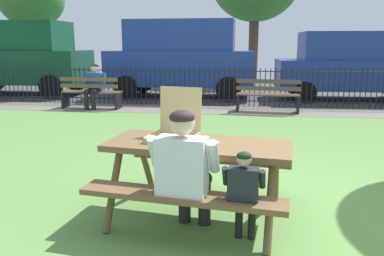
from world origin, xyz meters
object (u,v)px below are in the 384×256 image
(pizza_box_open, at_px, (175,129))
(child_at_table, at_px, (244,190))
(picnic_table_foreground, at_px, (199,159))
(park_bench_left, at_px, (91,93))
(parked_car_center, at_px, (181,57))
(person_on_park_bench, at_px, (94,84))
(pizza_slice_on_table, at_px, (204,144))
(parked_car_left, at_px, (18,56))
(adult_at_table, at_px, (185,169))
(park_bench_center, at_px, (268,96))
(parked_car_right, at_px, (353,64))

(pizza_box_open, bearing_deg, child_at_table, -45.59)
(picnic_table_foreground, height_order, park_bench_left, park_bench_left)
(parked_car_center, bearing_deg, park_bench_left, -128.08)
(park_bench_left, bearing_deg, person_on_park_bench, 11.34)
(pizza_slice_on_table, distance_m, park_bench_left, 7.38)
(pizza_box_open, distance_m, pizza_slice_on_table, 0.38)
(parked_car_left, bearing_deg, adult_at_table, -52.70)
(child_at_table, relative_size, park_bench_center, 0.54)
(child_at_table, xyz_separation_m, parked_car_left, (-7.70, 9.54, 0.78))
(pizza_box_open, xyz_separation_m, parked_car_right, (4.07, 8.82, 0.23))
(parked_car_left, bearing_deg, person_on_park_bench, -35.19)
(park_bench_left, xyz_separation_m, person_on_park_bench, (0.10, 0.02, 0.24))
(parked_car_left, distance_m, parked_car_right, 11.07)
(park_bench_left, height_order, parked_car_left, parked_car_left)
(pizza_slice_on_table, height_order, park_bench_left, park_bench_left)
(pizza_slice_on_table, distance_m, person_on_park_bench, 7.34)
(parked_car_right, bearing_deg, park_bench_left, -160.48)
(pizza_box_open, bearing_deg, adult_at_table, -72.66)
(picnic_table_foreground, height_order, adult_at_table, adult_at_table)
(pizza_box_open, relative_size, person_on_park_bench, 0.47)
(picnic_table_foreground, relative_size, parked_car_center, 0.42)
(pizza_slice_on_table, relative_size, person_on_park_bench, 0.24)
(adult_at_table, bearing_deg, parked_car_right, 67.67)
(park_bench_left, bearing_deg, pizza_slice_on_table, -59.90)
(park_bench_center, xyz_separation_m, parked_car_right, (2.74, 2.64, 0.68))
(park_bench_center, bearing_deg, park_bench_left, -180.00)
(park_bench_center, bearing_deg, adult_at_table, -99.50)
(pizza_box_open, relative_size, child_at_table, 0.64)
(pizza_slice_on_table, height_order, person_on_park_bench, person_on_park_bench)
(park_bench_left, xyz_separation_m, park_bench_center, (4.71, 0.00, 0.00))
(picnic_table_foreground, xyz_separation_m, park_bench_left, (-3.63, 6.30, -0.18))
(adult_at_table, xyz_separation_m, park_bench_left, (-3.57, 6.80, -0.24))
(picnic_table_foreground, bearing_deg, pizza_box_open, 153.73)
(picnic_table_foreground, bearing_deg, child_at_table, -52.93)
(park_bench_center, xyz_separation_m, person_on_park_bench, (-4.61, 0.02, 0.24))
(adult_at_table, distance_m, park_bench_center, 6.90)
(pizza_slice_on_table, xyz_separation_m, person_on_park_bench, (-3.60, 6.39, -0.12))
(park_bench_center, bearing_deg, pizza_box_open, -102.18)
(adult_at_table, distance_m, person_on_park_bench, 7.65)
(adult_at_table, bearing_deg, child_at_table, -10.67)
(pizza_box_open, xyz_separation_m, person_on_park_bench, (-3.28, 6.20, -0.21))
(pizza_box_open, distance_m, park_bench_center, 6.33)
(child_at_table, bearing_deg, park_bench_left, 120.63)
(picnic_table_foreground, bearing_deg, park_bench_left, 119.97)
(adult_at_table, xyz_separation_m, park_bench_center, (1.14, 6.80, -0.24))
(park_bench_center, relative_size, parked_car_center, 0.34)
(park_bench_center, bearing_deg, picnic_table_foreground, -99.69)
(child_at_table, bearing_deg, parked_car_left, 128.93)
(picnic_table_foreground, bearing_deg, parked_car_right, 66.90)
(pizza_slice_on_table, bearing_deg, parked_car_right, 67.39)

